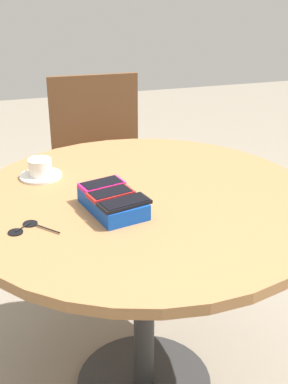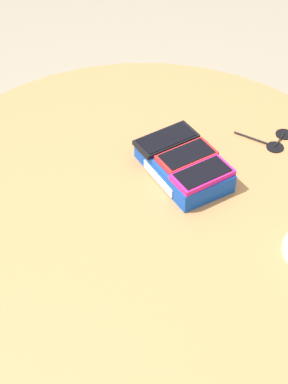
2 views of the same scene
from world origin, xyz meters
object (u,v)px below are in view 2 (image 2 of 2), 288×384
at_px(phone_box, 183,166).
at_px(phone_magenta, 203,175).
at_px(round_table, 144,237).
at_px(phone_red, 187,156).
at_px(sunglasses, 276,140).
at_px(phone_black, 166,139).

distance_m(phone_box, phone_magenta, 0.08).
distance_m(round_table, phone_magenta, 0.21).
bearing_deg(phone_red, sunglasses, 101.01).
bearing_deg(round_table, phone_box, 116.23).
xyz_separation_m(phone_box, phone_red, (0.00, 0.01, 0.03)).
height_order(phone_box, phone_red, phone_red).
xyz_separation_m(phone_magenta, sunglasses, (-0.11, 0.23, -0.05)).
bearing_deg(phone_magenta, sunglasses, 116.36).
xyz_separation_m(phone_box, sunglasses, (-0.05, 0.25, -0.02)).
height_order(round_table, phone_black, phone_black).
bearing_deg(round_table, phone_magenta, 82.26).
bearing_deg(phone_magenta, phone_black, -165.01).
bearing_deg(phone_box, phone_magenta, 14.06).
xyz_separation_m(phone_black, phone_magenta, (0.13, 0.04, 0.00)).
bearing_deg(phone_black, round_table, -36.63).
relative_size(round_table, phone_red, 7.66).
distance_m(phone_black, phone_red, 0.07).
relative_size(round_table, sunglasses, 8.02).
relative_size(phone_magenta, sunglasses, 1.05).
distance_m(phone_magenta, sunglasses, 0.26).
height_order(round_table, phone_box, phone_box).
distance_m(phone_black, sunglasses, 0.27).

